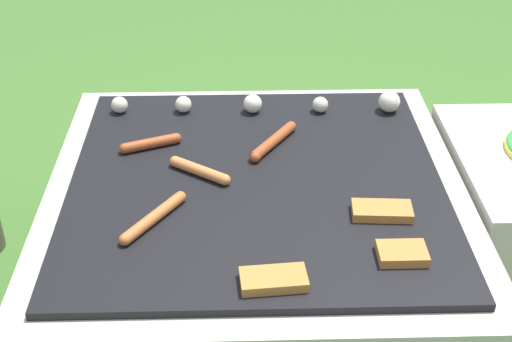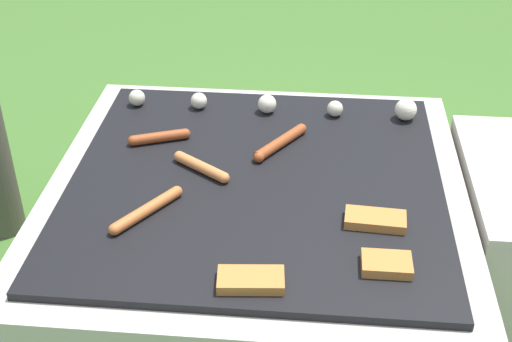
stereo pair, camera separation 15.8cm
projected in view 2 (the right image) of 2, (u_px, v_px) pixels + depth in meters
The scene contains 10 objects.
ground_plane at pixel (256, 309), 1.81m from camera, with size 14.00×14.00×0.00m, color #3D6628.
grill at pixel (256, 249), 1.71m from camera, with size 0.94×0.94×0.40m.
sausage_front_center at pixel (159, 137), 1.72m from camera, with size 0.14×0.07×0.03m.
sausage_front_right at pixel (201, 167), 1.61m from camera, with size 0.14×0.10×0.03m.
sausage_mid_left at pixel (280, 142), 1.70m from camera, with size 0.12×0.17×0.03m.
sausage_mid_right at pixel (147, 210), 1.48m from camera, with size 0.12×0.17×0.02m.
bread_slice_right at pixel (251, 280), 1.30m from camera, with size 0.13×0.07×0.02m.
bread_slice_center at pixel (375, 220), 1.45m from camera, with size 0.13×0.07×0.02m.
bread_slice_left at pixel (387, 264), 1.33m from camera, with size 0.09×0.07×0.02m.
mushroom_row at pixel (291, 105), 1.84m from camera, with size 0.75×0.06×0.06m.
Camera 2 is at (0.12, -1.32, 1.29)m, focal length 50.00 mm.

